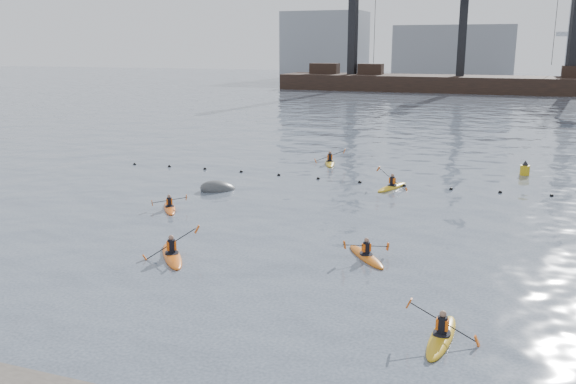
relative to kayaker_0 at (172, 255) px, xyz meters
The scene contains 12 objects.
ground 5.90m from the kayaker_0, 56.41° to the right, with size 400.00×400.00×0.00m, color #333D4A.
float_line 17.84m from the kayaker_0, 81.10° to the left, with size 33.24×0.73×0.24m.
barge_pier 105.14m from the kayaker_0, 88.34° to the left, with size 72.00×19.30×29.50m.
skyline 145.75m from the kayaker_0, 87.84° to the left, with size 141.00×28.00×22.00m.
kayaker_0 is the anchor object (origin of this frame).
kayaker_1 12.58m from the kayaker_0, 17.34° to the right, with size 2.36×3.44×1.32m.
kayaker_2 8.24m from the kayaker_0, 121.54° to the left, with size 2.20×2.81×0.96m.
kayaker_3 17.84m from the kayaker_0, 68.30° to the left, with size 2.31×3.43×1.45m.
kayaker_4 8.53m from the kayaker_0, 19.53° to the left, with size 2.50×2.97×1.04m.
kayaker_5 23.30m from the kayaker_0, 89.01° to the left, with size 2.37×3.57×1.32m.
mooring_buoy 12.74m from the kayaker_0, 107.27° to the left, with size 2.45×1.45×1.22m, color #3A3C3F.
nav_buoy 28.09m from the kayaker_0, 58.32° to the left, with size 0.67×0.67×1.21m.
Camera 1 is at (10.26, -17.14, 9.08)m, focal length 38.00 mm.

